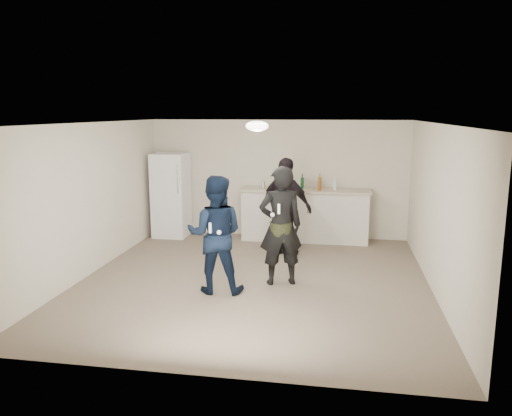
% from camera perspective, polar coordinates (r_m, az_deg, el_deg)
% --- Properties ---
extents(floor, '(6.00, 6.00, 0.00)m').
position_cam_1_polar(floor, '(8.12, -0.24, -8.26)').
color(floor, '#6B5B4C').
rests_on(floor, ground).
extents(ceiling, '(6.00, 6.00, 0.00)m').
position_cam_1_polar(ceiling, '(7.67, -0.25, 9.67)').
color(ceiling, silver).
rests_on(ceiling, wall_back).
extents(wall_back, '(6.00, 0.00, 6.00)m').
position_cam_1_polar(wall_back, '(10.73, 2.48, 3.35)').
color(wall_back, beige).
rests_on(wall_back, floor).
extents(wall_front, '(6.00, 0.00, 6.00)m').
position_cam_1_polar(wall_front, '(4.95, -6.19, -5.88)').
color(wall_front, beige).
rests_on(wall_front, floor).
extents(wall_left, '(0.00, 6.00, 6.00)m').
position_cam_1_polar(wall_left, '(8.69, -18.42, 0.97)').
color(wall_left, beige).
rests_on(wall_left, floor).
extents(wall_right, '(0.00, 6.00, 6.00)m').
position_cam_1_polar(wall_right, '(7.82, 20.03, -0.20)').
color(wall_right, beige).
rests_on(wall_right, floor).
extents(counter, '(2.60, 0.56, 1.05)m').
position_cam_1_polar(counter, '(10.47, 5.59, -0.91)').
color(counter, silver).
rests_on(counter, floor).
extents(counter_top, '(2.68, 0.64, 0.04)m').
position_cam_1_polar(counter_top, '(10.37, 5.65, 2.04)').
color(counter_top, '#C2B996').
rests_on(counter_top, counter).
extents(fridge, '(0.70, 0.70, 1.80)m').
position_cam_1_polar(fridge, '(10.91, -9.68, 1.47)').
color(fridge, white).
rests_on(fridge, floor).
extents(fridge_handle, '(0.02, 0.02, 0.60)m').
position_cam_1_polar(fridge_handle, '(10.41, -8.95, 3.27)').
color(fridge_handle, silver).
rests_on(fridge_handle, fridge).
extents(ceiling_dome, '(0.36, 0.36, 0.16)m').
position_cam_1_polar(ceiling_dome, '(7.96, 0.12, 9.36)').
color(ceiling_dome, white).
rests_on(ceiling_dome, ceiling).
extents(shaker, '(0.08, 0.08, 0.17)m').
position_cam_1_polar(shaker, '(10.32, 0.79, 2.64)').
color(shaker, silver).
rests_on(shaker, counter_top).
extents(man, '(0.92, 0.75, 1.77)m').
position_cam_1_polar(man, '(7.42, -4.67, -3.04)').
color(man, '#0E1E3A').
rests_on(man, floor).
extents(woman, '(0.79, 0.64, 1.87)m').
position_cam_1_polar(woman, '(7.74, 2.84, -2.05)').
color(woman, black).
rests_on(woman, floor).
extents(camo_shorts, '(0.34, 0.34, 0.28)m').
position_cam_1_polar(camo_shorts, '(7.76, 2.83, -2.65)').
color(camo_shorts, '#2F3819').
rests_on(camo_shorts, woman).
extents(spectator, '(1.17, 0.90, 1.85)m').
position_cam_1_polar(spectator, '(9.27, 3.43, 0.07)').
color(spectator, black).
rests_on(spectator, floor).
extents(remote_man, '(0.04, 0.04, 0.15)m').
position_cam_1_polar(remote_man, '(7.12, -5.24, -2.27)').
color(remote_man, white).
rests_on(remote_man, man).
extents(nunchuk_man, '(0.07, 0.07, 0.07)m').
position_cam_1_polar(nunchuk_man, '(7.14, -4.24, -2.80)').
color(nunchuk_man, white).
rests_on(nunchuk_man, man).
extents(remote_woman, '(0.04, 0.04, 0.15)m').
position_cam_1_polar(remote_woman, '(7.43, 2.63, -0.10)').
color(remote_woman, white).
rests_on(remote_woman, woman).
extents(nunchuk_woman, '(0.07, 0.07, 0.07)m').
position_cam_1_polar(nunchuk_woman, '(7.49, 1.89, -0.78)').
color(nunchuk_woman, white).
rests_on(nunchuk_woman, woman).
extents(bottle_cluster, '(0.75, 0.33, 0.25)m').
position_cam_1_polar(bottle_cluster, '(10.36, 7.05, 2.70)').
color(bottle_cluster, '#7D5F12').
rests_on(bottle_cluster, counter_top).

